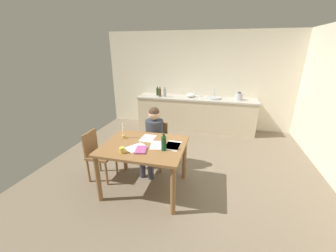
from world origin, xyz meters
TOP-DOWN VIEW (x-y plane):
  - ground_plane at (0.00, 0.00)m, footprint 5.20×5.20m
  - wall_back at (0.00, 2.60)m, footprint 5.20×0.12m
  - kitchen_counter at (0.00, 2.24)m, footprint 3.19×0.64m
  - dining_table at (-0.43, -0.64)m, footprint 1.23×1.00m
  - chair_at_table at (-0.47, 0.10)m, footprint 0.44×0.44m
  - person_seated at (-0.48, -0.05)m, footprint 0.36×0.61m
  - chair_side_empty at (-1.31, -0.55)m, footprint 0.40×0.40m
  - coffee_mug at (-0.62, -0.96)m, footprint 0.11×0.07m
  - candlestick at (-0.83, -0.49)m, footprint 0.06×0.06m
  - book_magazine at (-0.40, -0.83)m, footprint 0.20×0.26m
  - paper_letter at (-0.51, -0.76)m, footprint 0.34×0.36m
  - paper_bill at (-0.45, -0.39)m, footprint 0.21×0.30m
  - paper_envelope at (-0.22, -0.60)m, footprint 0.27×0.33m
  - paper_receipt at (-0.00, -0.59)m, footprint 0.22×0.30m
  - paper_notice at (-0.00, -0.54)m, footprint 0.22×0.30m
  - wine_bottle_on_table at (-0.09, -0.73)m, footprint 0.07×0.07m
  - sink_unit at (0.47, 2.24)m, footprint 0.36×0.36m
  - bottle_oil at (-1.10, 2.29)m, footprint 0.07×0.07m
  - bottle_vinegar at (-0.99, 2.16)m, footprint 0.07×0.07m
  - bottle_wine_red at (-0.86, 2.18)m, footprint 0.07×0.07m
  - mixing_bowl at (-0.16, 2.29)m, footprint 0.22×0.22m
  - stovetop_kettle at (1.10, 2.24)m, footprint 0.18×0.18m
  - wine_glass_near_sink at (0.06, 2.39)m, footprint 0.07×0.07m
  - wine_glass_by_kettle at (-0.05, 2.39)m, footprint 0.07×0.07m

SIDE VIEW (x-z plane):
  - ground_plane at x=0.00m, z-range -0.04..0.00m
  - kitchen_counter at x=0.00m, z-range 0.00..0.90m
  - chair_side_empty at x=-1.31m, z-range 0.05..0.90m
  - chair_at_table at x=-0.47m, z-range 0.05..0.91m
  - dining_table at x=-0.43m, z-range 0.28..1.07m
  - person_seated at x=-0.48m, z-range 0.08..1.28m
  - paper_letter at x=-0.51m, z-range 0.78..0.79m
  - paper_bill at x=-0.45m, z-range 0.78..0.79m
  - paper_envelope at x=-0.22m, z-range 0.78..0.79m
  - paper_receipt at x=0.00m, z-range 0.78..0.79m
  - paper_notice at x=0.00m, z-range 0.78..0.79m
  - book_magazine at x=-0.40m, z-range 0.78..0.81m
  - coffee_mug at x=-0.62m, z-range 0.78..0.87m
  - candlestick at x=-0.83m, z-range 0.73..0.98m
  - wine_bottle_on_table at x=-0.09m, z-range 0.76..1.02m
  - sink_unit at x=0.47m, z-range 0.80..1.04m
  - mixing_bowl at x=-0.16m, z-range 0.90..1.00m
  - stovetop_kettle at x=1.10m, z-range 0.89..1.11m
  - bottle_oil at x=-1.10m, z-range 0.88..1.13m
  - wine_glass_near_sink at x=0.06m, z-range 0.93..1.09m
  - wine_glass_by_kettle at x=-0.05m, z-range 0.93..1.09m
  - bottle_vinegar at x=-0.99m, z-range 0.88..1.14m
  - bottle_wine_red at x=-0.86m, z-range 0.88..1.14m
  - wall_back at x=0.00m, z-range 0.00..2.60m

